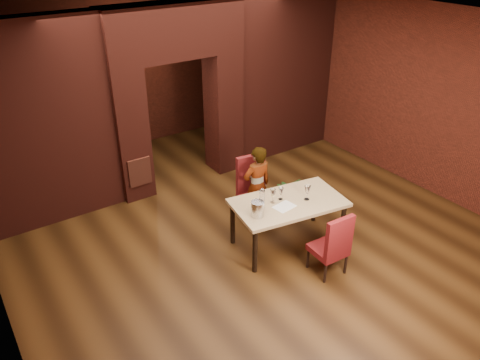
# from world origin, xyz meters

# --- Properties ---
(floor) EXTENTS (8.00, 8.00, 0.00)m
(floor) POSITION_xyz_m (0.00, 0.00, 0.00)
(floor) COLOR #422810
(floor) RESTS_ON ground
(ceiling) EXTENTS (7.00, 8.00, 0.04)m
(ceiling) POSITION_xyz_m (0.00, 0.00, 3.20)
(ceiling) COLOR silver
(ceiling) RESTS_ON ground
(wall_back) EXTENTS (7.00, 0.04, 3.20)m
(wall_back) POSITION_xyz_m (0.00, 4.00, 1.60)
(wall_back) COLOR maroon
(wall_back) RESTS_ON ground
(wall_right) EXTENTS (0.04, 8.00, 3.20)m
(wall_right) POSITION_xyz_m (3.50, 0.00, 1.60)
(wall_right) COLOR maroon
(wall_right) RESTS_ON ground
(pillar_left) EXTENTS (0.55, 0.55, 2.30)m
(pillar_left) POSITION_xyz_m (-0.95, 2.00, 1.15)
(pillar_left) COLOR maroon
(pillar_left) RESTS_ON ground
(pillar_right) EXTENTS (0.55, 0.55, 2.30)m
(pillar_right) POSITION_xyz_m (0.95, 2.00, 1.15)
(pillar_right) COLOR maroon
(pillar_right) RESTS_ON ground
(lintel) EXTENTS (2.45, 0.55, 0.90)m
(lintel) POSITION_xyz_m (0.00, 2.00, 2.75)
(lintel) COLOR maroon
(lintel) RESTS_ON ground
(wing_wall_left) EXTENTS (2.28, 0.35, 3.20)m
(wing_wall_left) POSITION_xyz_m (-2.36, 2.00, 1.60)
(wing_wall_left) COLOR maroon
(wing_wall_left) RESTS_ON ground
(wing_wall_right) EXTENTS (2.28, 0.35, 3.20)m
(wing_wall_right) POSITION_xyz_m (2.36, 2.00, 1.60)
(wing_wall_right) COLOR maroon
(wing_wall_right) RESTS_ON ground
(vent_panel) EXTENTS (0.40, 0.03, 0.50)m
(vent_panel) POSITION_xyz_m (-0.95, 1.71, 0.55)
(vent_panel) COLOR #A0462E
(vent_panel) RESTS_ON ground
(rear_door) EXTENTS (0.90, 0.08, 2.10)m
(rear_door) POSITION_xyz_m (-0.40, 3.94, 1.05)
(rear_door) COLOR black
(rear_door) RESTS_ON ground
(rear_door_frame) EXTENTS (1.02, 0.04, 2.22)m
(rear_door_frame) POSITION_xyz_m (-0.40, 3.90, 1.05)
(rear_door_frame) COLOR black
(rear_door_frame) RESTS_ON ground
(dining_table) EXTENTS (1.74, 1.16, 0.76)m
(dining_table) POSITION_xyz_m (0.32, -0.73, 0.38)
(dining_table) COLOR tan
(dining_table) RESTS_ON ground
(chair_far) EXTENTS (0.55, 0.55, 1.08)m
(chair_far) POSITION_xyz_m (0.33, 0.07, 0.54)
(chair_far) COLOR maroon
(chair_far) RESTS_ON ground
(chair_near) EXTENTS (0.46, 0.46, 0.96)m
(chair_near) POSITION_xyz_m (0.38, -1.53, 0.48)
(chair_near) COLOR maroon
(chair_near) RESTS_ON ground
(person_seated) EXTENTS (0.51, 0.34, 1.34)m
(person_seated) POSITION_xyz_m (0.29, 0.01, 0.67)
(person_seated) COLOR silver
(person_seated) RESTS_ON ground
(wine_glass_a) EXTENTS (0.09, 0.09, 0.22)m
(wine_glass_a) POSITION_xyz_m (0.11, -0.62, 0.87)
(wine_glass_a) COLOR silver
(wine_glass_a) RESTS_ON dining_table
(wine_glass_b) EXTENTS (0.08, 0.08, 0.19)m
(wine_glass_b) POSITION_xyz_m (0.26, -0.62, 0.85)
(wine_glass_b) COLOR white
(wine_glass_b) RESTS_ON dining_table
(wine_glass_c) EXTENTS (0.09, 0.09, 0.23)m
(wine_glass_c) POSITION_xyz_m (0.57, -0.84, 0.87)
(wine_glass_c) COLOR white
(wine_glass_c) RESTS_ON dining_table
(tasting_sheet) EXTENTS (0.33, 0.26, 0.00)m
(tasting_sheet) POSITION_xyz_m (0.17, -0.81, 0.76)
(tasting_sheet) COLOR white
(tasting_sheet) RESTS_ON dining_table
(wine_bucket) EXTENTS (0.18, 0.18, 0.22)m
(wine_bucket) POSITION_xyz_m (-0.28, -0.78, 0.87)
(wine_bucket) COLOR #BABBC2
(wine_bucket) RESTS_ON dining_table
(water_bottle) EXTENTS (0.08, 0.08, 0.34)m
(water_bottle) POSITION_xyz_m (-0.14, -0.69, 0.92)
(water_bottle) COLOR white
(water_bottle) RESTS_ON dining_table
(potted_plant) EXTENTS (0.43, 0.38, 0.44)m
(potted_plant) POSITION_xyz_m (1.13, 0.24, 0.22)
(potted_plant) COLOR #316429
(potted_plant) RESTS_ON ground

